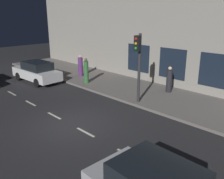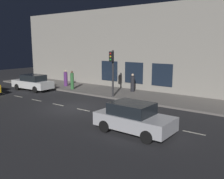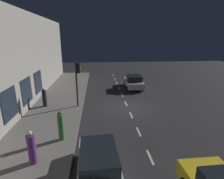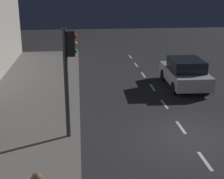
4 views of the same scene
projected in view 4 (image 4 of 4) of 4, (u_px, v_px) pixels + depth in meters
ground_plane at (189, 139)px, 12.08m from camera, size 60.00×60.00×0.00m
sidewalk at (16, 145)px, 11.46m from camera, size 4.50×32.00×0.15m
lane_centre_line at (181, 127)px, 13.03m from camera, size 0.12×27.20×0.01m
traffic_light at (69, 67)px, 11.17m from camera, size 0.50×0.32×3.92m
parked_car_1 at (185, 73)px, 17.87m from camera, size 2.08×4.12×1.58m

